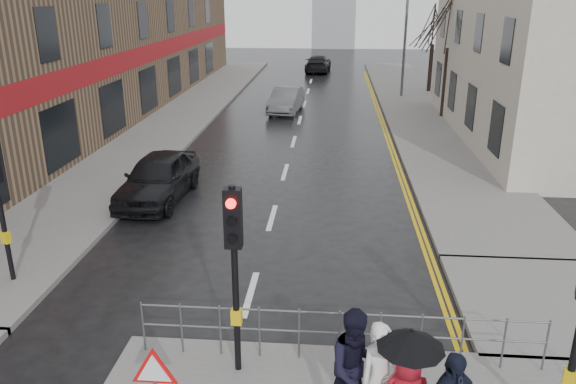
% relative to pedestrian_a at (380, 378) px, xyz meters
% --- Properties ---
extents(ground, '(120.00, 120.00, 0.00)m').
position_rel_pedestrian_a_xyz_m(ground, '(-2.53, 1.00, -1.03)').
color(ground, black).
rests_on(ground, ground).
extents(left_pavement, '(4.00, 44.00, 0.14)m').
position_rel_pedestrian_a_xyz_m(left_pavement, '(-9.03, 24.00, -0.96)').
color(left_pavement, '#605E5B').
rests_on(left_pavement, ground).
extents(right_pavement, '(4.00, 40.00, 0.14)m').
position_rel_pedestrian_a_xyz_m(right_pavement, '(3.97, 26.00, -0.96)').
color(right_pavement, '#605E5B').
rests_on(right_pavement, ground).
extents(pavement_bridge_right, '(4.00, 4.20, 0.14)m').
position_rel_pedestrian_a_xyz_m(pavement_bridge_right, '(3.97, 4.00, -0.96)').
color(pavement_bridge_right, '#605E5B').
rests_on(pavement_bridge_right, ground).
extents(building_left_terrace, '(8.00, 42.00, 10.00)m').
position_rel_pedestrian_a_xyz_m(building_left_terrace, '(-14.53, 23.00, 3.97)').
color(building_left_terrace, brown).
rests_on(building_left_terrace, ground).
extents(building_right_cream, '(9.00, 16.40, 10.10)m').
position_rel_pedestrian_a_xyz_m(building_right_cream, '(9.47, 19.00, 3.75)').
color(building_right_cream, beige).
rests_on(building_right_cream, ground).
extents(traffic_signal_near_left, '(0.28, 0.27, 3.40)m').
position_rel_pedestrian_a_xyz_m(traffic_signal_near_left, '(-2.33, 1.20, 1.43)').
color(traffic_signal_near_left, black).
rests_on(traffic_signal_near_left, near_pavement).
extents(guard_railing_front, '(7.14, 0.04, 1.00)m').
position_rel_pedestrian_a_xyz_m(guard_railing_front, '(-0.58, 1.60, -0.17)').
color(guard_railing_front, '#595B5E').
rests_on(guard_railing_front, near_pavement).
extents(warning_sign, '(0.80, 0.07, 1.35)m').
position_rel_pedestrian_a_xyz_m(warning_sign, '(-3.33, -0.21, 0.01)').
color(warning_sign, '#595B5E').
rests_on(warning_sign, near_pavement).
extents(street_lamp, '(1.83, 0.25, 8.00)m').
position_rel_pedestrian_a_xyz_m(street_lamp, '(3.29, 29.00, 3.68)').
color(street_lamp, '#595B5E').
rests_on(street_lamp, right_pavement).
extents(tree_near, '(2.40, 2.40, 6.58)m').
position_rel_pedestrian_a_xyz_m(tree_near, '(4.97, 23.00, 4.11)').
color(tree_near, black).
rests_on(tree_near, right_pavement).
extents(tree_far, '(2.40, 2.40, 5.64)m').
position_rel_pedestrian_a_xyz_m(tree_far, '(5.47, 31.00, 3.39)').
color(tree_far, black).
rests_on(tree_far, right_pavement).
extents(pedestrian_a, '(0.77, 0.66, 1.78)m').
position_rel_pedestrian_a_xyz_m(pedestrian_a, '(0.00, 0.00, 0.00)').
color(pedestrian_a, white).
rests_on(pedestrian_a, near_pavement).
extents(pedestrian_b, '(1.12, 0.98, 1.93)m').
position_rel_pedestrian_a_xyz_m(pedestrian_b, '(-0.35, 0.08, 0.08)').
color(pedestrian_b, black).
rests_on(pedestrian_b, near_pavement).
extents(pedestrian_with_umbrella, '(0.96, 0.96, 1.89)m').
position_rel_pedestrian_a_xyz_m(pedestrian_with_umbrella, '(0.36, -0.26, 0.19)').
color(pedestrian_with_umbrella, '#A51320').
rests_on(pedestrian_with_umbrella, near_pavement).
extents(car_parked, '(2.01, 4.50, 1.50)m').
position_rel_pedestrian_a_xyz_m(car_parked, '(-6.33, 9.75, -0.28)').
color(car_parked, black).
rests_on(car_parked, ground).
extents(car_mid, '(1.87, 4.22, 1.35)m').
position_rel_pedestrian_a_xyz_m(car_mid, '(-3.42, 24.01, -0.36)').
color(car_mid, '#4D4F52').
rests_on(car_mid, ground).
extents(car_far, '(2.19, 4.87, 1.38)m').
position_rel_pedestrian_a_xyz_m(car_far, '(-2.16, 40.57, -0.34)').
color(car_far, black).
rests_on(car_far, ground).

